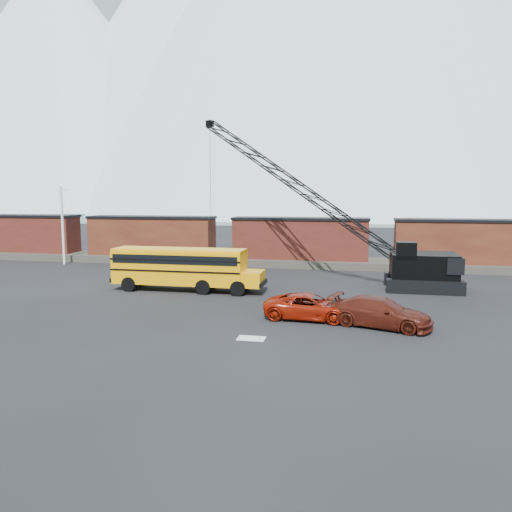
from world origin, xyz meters
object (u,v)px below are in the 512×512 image
at_px(red_pickup, 310,307).
at_px(crawler_crane, 296,185).
at_px(maroon_suv, 380,312).
at_px(school_bus, 184,267).

relative_size(red_pickup, crawler_crane, 0.24).
bearing_deg(maroon_suv, crawler_crane, 41.29).
bearing_deg(red_pickup, maroon_suv, -99.14).
relative_size(school_bus, crawler_crane, 0.52).
relative_size(school_bus, red_pickup, 2.19).
height_order(maroon_suv, crawler_crane, crawler_crane).
height_order(red_pickup, crawler_crane, crawler_crane).
distance_m(red_pickup, maroon_suv, 4.08).
bearing_deg(school_bus, maroon_suv, -28.26).
xyz_separation_m(school_bus, red_pickup, (10.13, -6.68, -1.05)).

